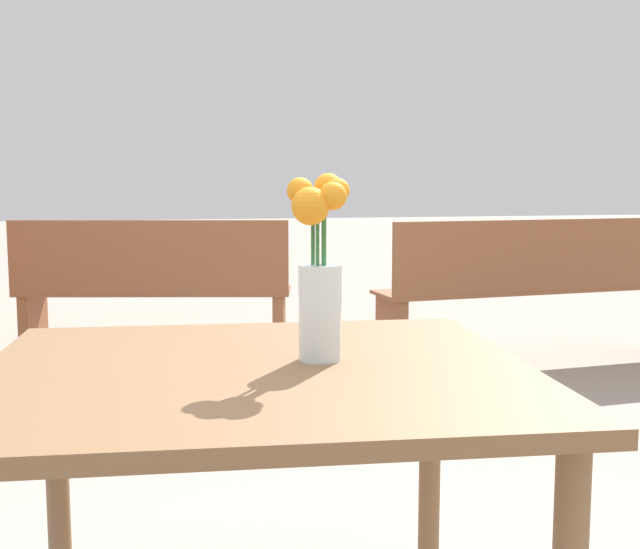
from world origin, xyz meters
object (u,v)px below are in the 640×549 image
Objects in this scene: bench_middle at (153,290)px; bench_near at (546,284)px; flower_vase at (320,278)px; table_front at (258,420)px.

bench_near is at bearing -9.38° from bench_middle.
flower_vase is 0.17× the size of bench_near.
bench_middle is (-2.20, 0.36, -0.02)m from bench_near.
table_front is 0.52× the size of bench_near.
flower_vase is (0.12, 0.02, 0.25)m from table_front.
flower_vase is 0.22× the size of bench_middle.
flower_vase reaches higher than table_front.
table_front is at bearing -168.71° from flower_vase.
flower_vase is at bearing 11.29° from table_front.
bench_near and bench_middle have the same top height.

